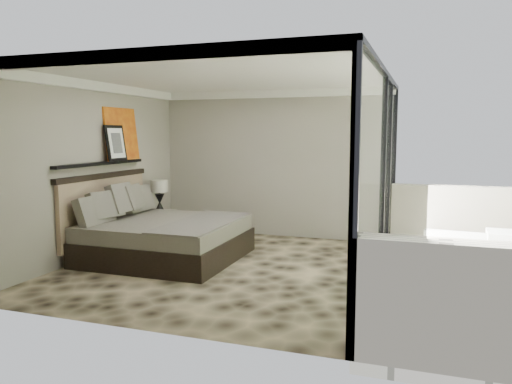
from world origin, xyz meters
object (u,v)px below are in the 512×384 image
(nightstand, at_px, (159,225))
(lounger, at_px, (450,276))
(bed, at_px, (160,235))
(table_lamp, at_px, (159,191))
(ottoman, at_px, (507,250))

(nightstand, distance_m, lounger, 5.38)
(bed, bearing_deg, nightstand, 120.59)
(bed, height_order, nightstand, bed)
(bed, height_order, table_lamp, bed)
(table_lamp, height_order, ottoman, table_lamp)
(bed, xyz_separation_m, ottoman, (5.15, 1.10, -0.09))
(bed, bearing_deg, ottoman, 12.04)
(nightstand, bearing_deg, lounger, -7.32)
(ottoman, bearing_deg, table_lamp, 177.80)
(lounger, bearing_deg, bed, -178.07)
(nightstand, height_order, table_lamp, table_lamp)
(ottoman, bearing_deg, bed, -167.96)
(bed, relative_size, lounger, 1.35)
(bed, bearing_deg, lounger, -3.61)
(table_lamp, distance_m, ottoman, 5.94)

